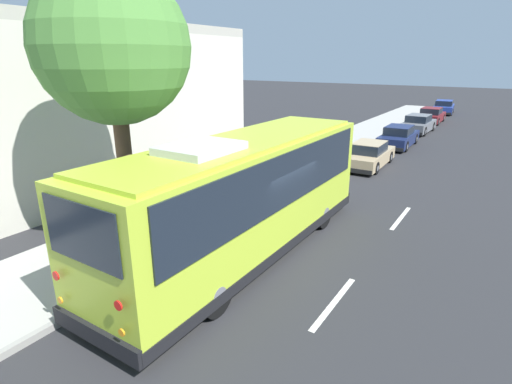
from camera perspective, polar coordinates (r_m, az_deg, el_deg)
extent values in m
plane|color=#28282B|center=(11.65, 1.18, -8.12)|extent=(160.00, 160.00, 0.00)
cube|color=#A3A099|center=(13.66, -11.70, -4.04)|extent=(80.00, 3.56, 0.15)
cube|color=gray|center=(12.51, -5.57, -5.87)|extent=(80.00, 0.14, 0.15)
cube|color=#ADC633|center=(10.74, -1.58, -0.55)|extent=(9.66, 2.40, 2.90)
cube|color=black|center=(11.23, -1.52, -6.88)|extent=(9.71, 2.45, 0.28)
cube|color=black|center=(10.55, -1.61, 2.71)|extent=(8.88, 2.49, 1.39)
cube|color=black|center=(14.71, 9.18, 7.01)|extent=(0.03, 2.10, 1.46)
cube|color=black|center=(7.27, -23.78, -5.50)|extent=(0.03, 1.92, 1.11)
cube|color=black|center=(14.59, 9.31, 9.60)|extent=(0.04, 1.73, 0.22)
cube|color=#ADC633|center=(10.35, -1.65, 7.26)|extent=(9.07, 2.18, 0.10)
cube|color=silver|center=(8.98, -7.90, 6.15)|extent=(1.78, 1.36, 0.20)
cube|color=black|center=(15.21, 8.85, -0.02)|extent=(0.10, 2.42, 0.36)
cube|color=black|center=(8.24, -22.04, -18.46)|extent=(0.10, 2.42, 0.36)
cylinder|color=red|center=(8.35, -26.68, -10.66)|extent=(0.03, 0.18, 0.18)
cylinder|color=orange|center=(8.60, -26.17, -13.72)|extent=(0.03, 0.14, 0.14)
cylinder|color=red|center=(7.07, -19.09, -15.10)|extent=(0.03, 0.18, 0.18)
cylinder|color=orange|center=(7.36, -18.64, -18.50)|extent=(0.03, 0.14, 0.14)
cube|color=white|center=(15.52, 6.26, 1.13)|extent=(0.04, 0.32, 0.18)
cube|color=white|center=(14.92, 11.76, 0.12)|extent=(0.04, 0.32, 0.18)
cube|color=black|center=(14.96, 3.93, 8.47)|extent=(0.06, 0.10, 0.24)
cylinder|color=black|center=(13.95, 1.52, -1.36)|extent=(0.97, 0.30, 0.97)
cylinder|color=slate|center=(13.95, 1.52, -1.36)|extent=(0.44, 0.32, 0.43)
cylinder|color=black|center=(13.07, 9.38, -3.02)|extent=(0.97, 0.30, 0.97)
cylinder|color=slate|center=(13.07, 9.38, -3.02)|extent=(0.44, 0.32, 0.43)
cylinder|color=black|center=(10.02, -15.53, -10.44)|extent=(0.97, 0.30, 0.97)
cylinder|color=slate|center=(10.02, -15.53, -10.44)|extent=(0.44, 0.32, 0.43)
cylinder|color=black|center=(8.75, -5.97, -14.39)|extent=(0.97, 0.30, 0.97)
cylinder|color=slate|center=(8.75, -5.97, -14.39)|extent=(0.44, 0.32, 0.43)
cube|color=tan|center=(21.16, 15.80, 4.77)|extent=(4.23, 1.73, 0.60)
cube|color=black|center=(20.95, 15.84, 6.15)|extent=(2.02, 1.45, 0.48)
cube|color=tan|center=(20.90, 15.90, 6.79)|extent=(1.94, 1.42, 0.05)
cube|color=black|center=(23.21, 17.23, 5.29)|extent=(0.12, 1.58, 0.20)
cube|color=black|center=(19.24, 13.98, 2.97)|extent=(0.12, 1.58, 0.20)
cylinder|color=black|center=(22.63, 14.92, 5.31)|extent=(0.61, 0.21, 0.60)
cylinder|color=slate|center=(22.63, 14.92, 5.31)|extent=(0.28, 0.23, 0.27)
cylinder|color=black|center=(22.28, 18.55, 4.77)|extent=(0.61, 0.21, 0.60)
cylinder|color=slate|center=(22.28, 18.55, 4.77)|extent=(0.28, 0.23, 0.27)
cylinder|color=black|center=(20.18, 12.70, 3.92)|extent=(0.61, 0.21, 0.60)
cylinder|color=slate|center=(20.18, 12.70, 3.92)|extent=(0.28, 0.23, 0.27)
cylinder|color=black|center=(19.78, 16.73, 3.30)|extent=(0.61, 0.21, 0.60)
cylinder|color=slate|center=(19.78, 16.73, 3.30)|extent=(0.28, 0.23, 0.27)
cube|color=#19234C|center=(26.67, 19.67, 7.17)|extent=(4.39, 1.75, 0.63)
cube|color=black|center=(26.47, 19.74, 8.30)|extent=(2.09, 1.48, 0.48)
cube|color=#19234C|center=(26.43, 19.80, 8.81)|extent=(2.01, 1.44, 0.05)
cube|color=black|center=(28.83, 20.61, 7.41)|extent=(0.11, 1.62, 0.20)
cube|color=black|center=(24.60, 18.46, 5.90)|extent=(0.11, 1.62, 0.20)
cylinder|color=black|center=(28.18, 18.76, 7.50)|extent=(0.64, 0.21, 0.64)
cylinder|color=slate|center=(28.18, 18.76, 7.50)|extent=(0.29, 0.23, 0.29)
cylinder|color=black|center=(27.89, 21.80, 7.05)|extent=(0.64, 0.21, 0.64)
cylinder|color=slate|center=(27.89, 21.80, 7.05)|extent=(0.29, 0.23, 0.29)
cylinder|color=black|center=(25.55, 17.28, 6.60)|extent=(0.64, 0.21, 0.64)
cylinder|color=slate|center=(25.55, 17.28, 6.60)|extent=(0.29, 0.23, 0.29)
cylinder|color=black|center=(25.23, 20.61, 6.10)|extent=(0.64, 0.21, 0.64)
cylinder|color=slate|center=(25.23, 20.61, 6.10)|extent=(0.29, 0.23, 0.29)
cube|color=slate|center=(32.40, 22.13, 8.75)|extent=(4.29, 1.84, 0.65)
cube|color=black|center=(32.22, 22.21, 9.72)|extent=(2.05, 1.53, 0.48)
cube|color=slate|center=(32.19, 22.26, 10.14)|extent=(1.97, 1.49, 0.05)
cube|color=black|center=(34.50, 22.92, 8.79)|extent=(0.13, 1.65, 0.20)
cube|color=black|center=(30.38, 21.13, 7.87)|extent=(0.13, 1.65, 0.20)
cylinder|color=black|center=(33.89, 21.35, 8.94)|extent=(0.67, 0.22, 0.67)
cylinder|color=slate|center=(33.89, 21.35, 8.94)|extent=(0.31, 0.23, 0.30)
cylinder|color=black|center=(33.57, 23.93, 8.55)|extent=(0.67, 0.22, 0.67)
cylinder|color=slate|center=(33.57, 23.93, 8.55)|extent=(0.31, 0.23, 0.30)
cylinder|color=black|center=(31.32, 20.14, 8.39)|extent=(0.67, 0.22, 0.67)
cylinder|color=slate|center=(31.32, 20.14, 8.39)|extent=(0.31, 0.23, 0.30)
cylinder|color=black|center=(30.97, 22.91, 7.97)|extent=(0.67, 0.22, 0.67)
cylinder|color=slate|center=(30.97, 22.91, 7.97)|extent=(0.31, 0.23, 0.30)
cube|color=maroon|center=(37.93, 23.71, 9.75)|extent=(4.34, 1.73, 0.62)
cube|color=black|center=(37.75, 23.78, 10.56)|extent=(2.06, 1.49, 0.48)
cube|color=maroon|center=(37.73, 23.83, 10.91)|extent=(1.98, 1.45, 0.05)
cube|color=black|center=(40.10, 24.21, 9.78)|extent=(0.09, 1.66, 0.20)
cube|color=black|center=(35.82, 23.06, 9.07)|extent=(0.09, 1.66, 0.20)
cylinder|color=black|center=(39.42, 22.89, 9.90)|extent=(0.62, 0.20, 0.62)
cylinder|color=slate|center=(39.42, 22.89, 9.90)|extent=(0.28, 0.22, 0.28)
cylinder|color=black|center=(39.18, 25.16, 9.57)|extent=(0.62, 0.20, 0.62)
cylinder|color=slate|center=(39.18, 25.16, 9.57)|extent=(0.28, 0.22, 0.28)
cylinder|color=black|center=(36.75, 22.10, 9.48)|extent=(0.62, 0.20, 0.62)
cylinder|color=slate|center=(36.75, 22.10, 9.48)|extent=(0.28, 0.22, 0.28)
cylinder|color=black|center=(36.49, 24.52, 9.12)|extent=(0.62, 0.20, 0.62)
cylinder|color=slate|center=(36.49, 24.52, 9.12)|extent=(0.28, 0.22, 0.28)
cube|color=navy|center=(45.08, 25.21, 10.74)|extent=(4.62, 2.12, 0.64)
cube|color=black|center=(44.91, 25.30, 11.43)|extent=(2.25, 1.68, 0.48)
cube|color=navy|center=(44.89, 25.34, 11.73)|extent=(2.16, 1.64, 0.05)
cube|color=black|center=(47.36, 25.36, 10.74)|extent=(0.22, 1.69, 0.20)
cube|color=black|center=(42.85, 24.97, 10.16)|extent=(0.22, 1.69, 0.20)
cylinder|color=black|center=(46.55, 24.31, 10.86)|extent=(0.67, 0.26, 0.66)
cylinder|color=slate|center=(46.55, 24.31, 10.86)|extent=(0.31, 0.24, 0.30)
cylinder|color=black|center=(46.47, 26.29, 10.58)|extent=(0.67, 0.26, 0.66)
cylinder|color=slate|center=(46.47, 26.29, 10.58)|extent=(0.31, 0.24, 0.30)
cylinder|color=black|center=(43.74, 24.01, 10.50)|extent=(0.67, 0.26, 0.66)
cylinder|color=slate|center=(43.74, 24.01, 10.50)|extent=(0.31, 0.24, 0.30)
cylinder|color=black|center=(43.65, 26.11, 10.21)|extent=(0.67, 0.26, 0.66)
cylinder|color=slate|center=(43.65, 26.11, 10.21)|extent=(0.31, 0.24, 0.30)
cylinder|color=brown|center=(11.58, -18.01, 2.19)|extent=(0.42, 0.42, 4.00)
sphere|color=#4C8438|center=(11.17, -19.79, 18.98)|extent=(3.90, 3.90, 3.90)
cylinder|color=gray|center=(9.71, -26.60, -10.67)|extent=(0.06, 0.06, 1.31)
cube|color=red|center=(9.38, -27.29, -6.39)|extent=(0.02, 0.22, 0.28)
cylinder|color=gray|center=(10.79, -16.85, -6.56)|extent=(0.06, 0.06, 1.29)
cube|color=red|center=(10.49, -17.25, -2.66)|extent=(0.02, 0.22, 0.28)
cylinder|color=#99999E|center=(18.06, 6.24, 3.15)|extent=(0.22, 0.22, 0.65)
sphere|color=#99999E|center=(17.96, 6.28, 4.33)|extent=(0.20, 0.20, 0.20)
cube|color=beige|center=(18.19, -28.67, 9.70)|extent=(19.07, 6.55, 6.28)
cube|color=#A9A497|center=(15.46, -24.56, 21.62)|extent=(19.07, 0.30, 0.40)
cube|color=silver|center=(9.48, 11.07, -15.26)|extent=(2.40, 0.14, 0.01)
cube|color=silver|center=(14.67, 19.98, -3.50)|extent=(2.40, 0.14, 0.01)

